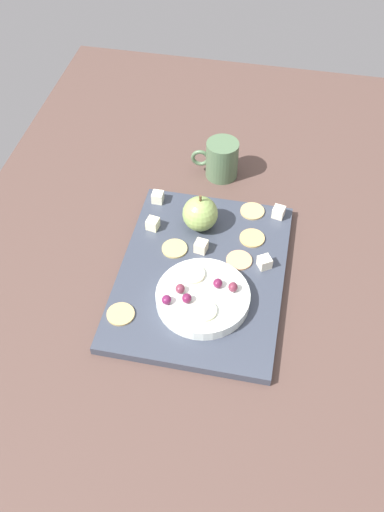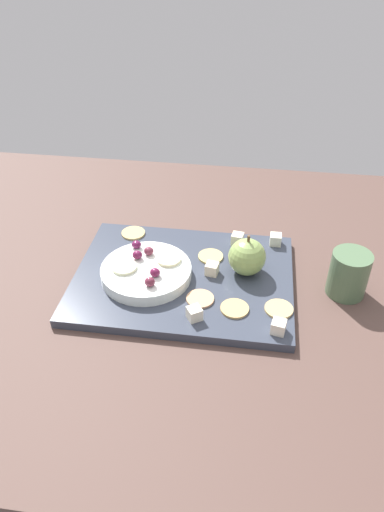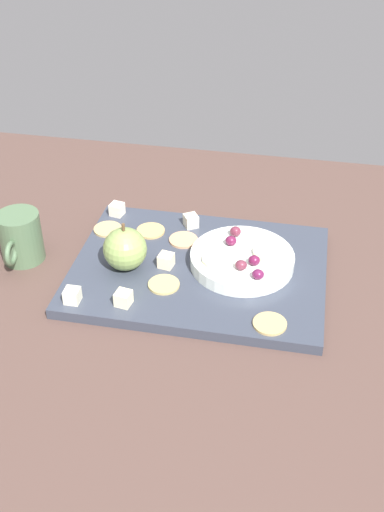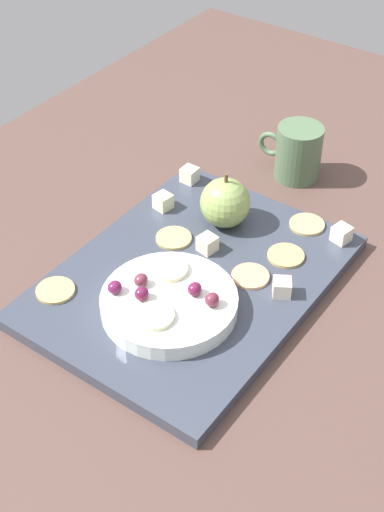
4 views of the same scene
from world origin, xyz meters
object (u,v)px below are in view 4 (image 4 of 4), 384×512
(apple_whole, at_px, (224,202))
(cracker_0, at_px, (250,276))
(cracker_4, at_px, (174,238))
(cheese_cube_1, at_px, (163,201))
(serving_dish, at_px, (169,303))
(apple_slice_1, at_px, (170,269))
(cheese_cube_0, at_px, (189,175))
(cracker_1, at_px, (55,290))
(cracker_2, at_px, (307,224))
(cracker_3, at_px, (286,256))
(grape_1, at_px, (142,280))
(grape_3, at_px, (142,293))
(grape_4, at_px, (212,300))
(cheese_cube_4, at_px, (207,244))
(apple_slice_0, at_px, (155,316))
(grape_0, at_px, (115,287))
(cup, at_px, (298,152))
(cheese_cube_2, at_px, (282,288))
(grape_2, at_px, (195,289))
(platter, at_px, (192,280))
(cheese_cube_3, at_px, (341,234))

(apple_whole, bearing_deg, cracker_0, -129.58)
(cracker_4, bearing_deg, cheese_cube_1, 48.57)
(serving_dish, height_order, apple_slice_1, apple_slice_1)
(apple_whole, height_order, cheese_cube_1, apple_whole)
(cheese_cube_0, relative_size, cracker_1, 0.46)
(cracker_2, relative_size, cracker_3, 1.00)
(grape_1, distance_m, grape_3, 0.02)
(apple_whole, xyz_separation_m, grape_4, (-0.16, -0.09, -0.00))
(cheese_cube_4, height_order, apple_slice_0, apple_slice_0)
(cracker_4, height_order, grape_1, grape_1)
(serving_dish, xyz_separation_m, cracker_3, (0.17, -0.06, -0.01))
(grape_1, bearing_deg, cracker_0, -38.95)
(grape_4, bearing_deg, cheese_cube_0, 41.04)
(cheese_cube_0, xyz_separation_m, cheese_cube_1, (-0.08, -0.01, 0.00))
(cheese_cube_1, bearing_deg, grape_0, -159.08)
(grape_3, bearing_deg, grape_0, 106.17)
(apple_whole, relative_size, cracker_4, 1.42)
(grape_1, distance_m, cup, 0.36)
(apple_whole, bearing_deg, grape_0, 175.53)
(cheese_cube_1, relative_size, apple_slice_0, 0.49)
(cracker_3, bearing_deg, cracker_0, 164.89)
(cracker_3, distance_m, grape_1, 0.20)
(serving_dish, distance_m, cheese_cube_2, 0.14)
(grape_4, bearing_deg, apple_whole, 29.22)
(cracker_0, height_order, apple_slice_1, apple_slice_1)
(cheese_cube_4, distance_m, cracker_0, 0.08)
(apple_whole, relative_size, grape_1, 3.76)
(apple_whole, distance_m, cheese_cube_0, 0.11)
(cracker_0, xyz_separation_m, apple_slice_1, (-0.07, 0.07, 0.02))
(cheese_cube_0, bearing_deg, cheese_cube_4, -135.87)
(serving_dish, bearing_deg, cheese_cube_0, 30.58)
(apple_slice_0, bearing_deg, cup, 5.23)
(apple_whole, height_order, cheese_cube_2, apple_whole)
(cracker_0, distance_m, grape_2, 0.09)
(cheese_cube_0, bearing_deg, platter, -143.53)
(apple_whole, relative_size, cracker_3, 1.42)
(cracker_4, relative_size, grape_0, 2.64)
(cheese_cube_1, relative_size, cheese_cube_2, 1.00)
(serving_dish, distance_m, apple_slice_0, 0.04)
(apple_slice_0, bearing_deg, apple_slice_1, 24.83)
(grape_1, bearing_deg, cracker_2, -21.27)
(apple_slice_0, relative_size, apple_slice_1, 1.00)
(cheese_cube_2, height_order, grape_2, grape_2)
(grape_0, xyz_separation_m, apple_slice_1, (0.07, -0.03, -0.00))
(cracker_1, bearing_deg, apple_whole, -21.32)
(cracker_2, distance_m, cup, 0.15)
(serving_dish, bearing_deg, grape_0, 118.08)
(cheese_cube_3, relative_size, apple_slice_1, 0.49)
(cheese_cube_0, distance_m, grape_2, 0.26)
(platter, height_order, cracker_1, cracker_1)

